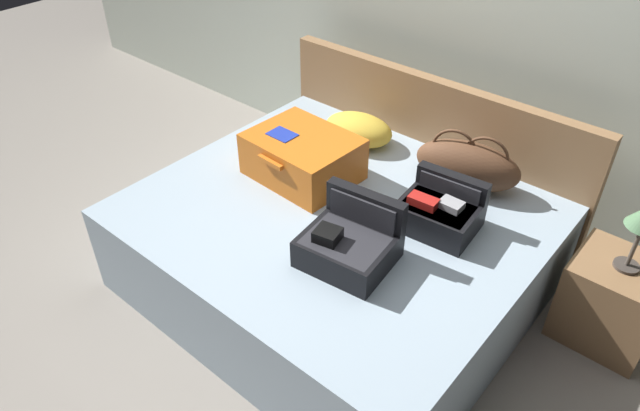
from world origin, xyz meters
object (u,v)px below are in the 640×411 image
object	(u,v)px
nightstand	(611,301)
pillow_near_headboard	(359,129)
bed	(335,248)
hard_case_small	(439,212)
duffel_bag	(467,165)
hard_case_large	(303,156)
hard_case_medium	(349,243)

from	to	relation	value
nightstand	pillow_near_headboard	bearing A→B (deg)	-179.91
bed	hard_case_small	xyz separation A→B (m)	(0.47, 0.22, 0.36)
bed	duffel_bag	size ratio (longest dim) A/B	3.30
hard_case_large	duffel_bag	xyz separation A→B (m)	(0.73, 0.49, 0.01)
bed	duffel_bag	xyz separation A→B (m)	(0.39, 0.62, 0.40)
duffel_bag	nightstand	bearing A→B (deg)	-0.60
bed	hard_case_small	size ratio (longest dim) A/B	5.03
bed	hard_case_large	world-z (taller)	hard_case_large
hard_case_small	pillow_near_headboard	distance (m)	0.88
hard_case_medium	duffel_bag	distance (m)	0.88
hard_case_large	pillow_near_headboard	size ratio (longest dim) A/B	1.37
hard_case_medium	nightstand	bearing A→B (deg)	34.38
hard_case_medium	hard_case_small	xyz separation A→B (m)	(0.19, 0.47, -0.00)
bed	pillow_near_headboard	xyz separation A→B (m)	(-0.32, 0.61, 0.35)
bed	hard_case_large	xyz separation A→B (m)	(-0.34, 0.13, 0.39)
bed	nightstand	world-z (taller)	bed
nightstand	hard_case_medium	bearing A→B (deg)	-138.82
duffel_bag	nightstand	size ratio (longest dim) A/B	1.30
hard_case_medium	hard_case_small	world-z (taller)	hard_case_medium
bed	duffel_bag	distance (m)	0.83
pillow_near_headboard	nightstand	bearing A→B (deg)	0.09
pillow_near_headboard	nightstand	xyz separation A→B (m)	(1.59, 0.00, -0.39)
hard_case_large	hard_case_small	xyz separation A→B (m)	(0.81, 0.09, -0.03)
hard_case_small	hard_case_large	bearing A→B (deg)	-178.92
bed	hard_case_large	distance (m)	0.53
hard_case_medium	hard_case_small	distance (m)	0.51
hard_case_large	duffel_bag	world-z (taller)	duffel_bag
hard_case_medium	nightstand	world-z (taller)	hard_case_medium
bed	duffel_bag	bearing A→B (deg)	57.49
hard_case_large	nightstand	xyz separation A→B (m)	(1.61, 0.48, -0.42)
bed	nightstand	distance (m)	1.41
hard_case_large	nightstand	size ratio (longest dim) A/B	1.26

